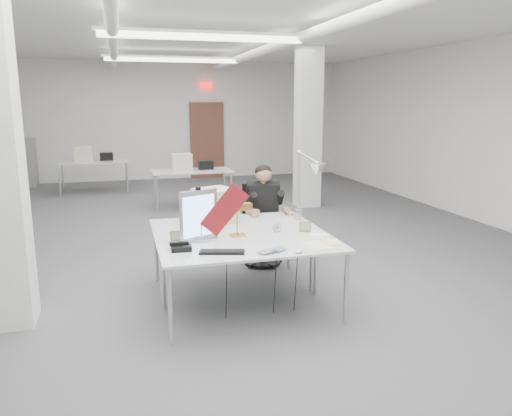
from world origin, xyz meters
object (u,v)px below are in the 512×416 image
(desk_main, at_px, (252,246))
(monitor, at_px, (199,215))
(seated_person, at_px, (263,199))
(desk_phone, at_px, (181,248))
(laptop, at_px, (274,252))
(office_chair, at_px, (262,223))
(bankers_lamp, at_px, (237,222))
(beige_monitor, at_px, (215,206))
(architect_lamp, at_px, (306,184))

(desk_main, distance_m, monitor, 0.62)
(seated_person, bearing_deg, desk_phone, -119.45)
(laptop, height_order, desk_phone, desk_phone)
(desk_main, distance_m, desk_phone, 0.68)
(office_chair, height_order, laptop, office_chair)
(desk_main, xyz_separation_m, desk_phone, (-0.68, 0.01, 0.04))
(monitor, bearing_deg, bankers_lamp, -13.95)
(seated_person, bearing_deg, beige_monitor, -135.40)
(office_chair, xyz_separation_m, bankers_lamp, (-0.62, -1.21, 0.34))
(desk_main, relative_size, beige_monitor, 4.35)
(monitor, height_order, bankers_lamp, monitor)
(desk_main, relative_size, architect_lamp, 1.90)
(desk_main, distance_m, bankers_lamp, 0.41)
(architect_lamp, bearing_deg, beige_monitor, 162.97)
(laptop, relative_size, desk_phone, 1.51)
(laptop, distance_m, desk_phone, 0.88)
(seated_person, distance_m, architect_lamp, 0.98)
(architect_lamp, bearing_deg, monitor, -160.66)
(seated_person, distance_m, monitor, 1.60)
(monitor, bearing_deg, desk_main, -56.03)
(bankers_lamp, relative_size, beige_monitor, 0.73)
(office_chair, xyz_separation_m, architect_lamp, (0.24, -0.94, 0.66))
(bankers_lamp, bearing_deg, desk_phone, -159.03)
(desk_phone, bearing_deg, seated_person, 53.12)
(desk_phone, bearing_deg, architect_lamp, 25.39)
(beige_monitor, bearing_deg, desk_main, -104.02)
(desk_main, distance_m, office_chair, 1.68)
(office_chair, relative_size, laptop, 3.97)
(bankers_lamp, xyz_separation_m, desk_phone, (-0.63, -0.36, -0.13))
(laptop, bearing_deg, office_chair, 55.88)
(bankers_lamp, relative_size, desk_phone, 1.60)
(seated_person, relative_size, architect_lamp, 0.94)
(office_chair, distance_m, architect_lamp, 1.17)
(bankers_lamp, xyz_separation_m, architect_lamp, (0.86, 0.27, 0.32))
(desk_main, height_order, bankers_lamp, bankers_lamp)
(office_chair, height_order, monitor, monitor)
(laptop, height_order, bankers_lamp, bankers_lamp)
(desk_main, height_order, seated_person, seated_person)
(beige_monitor, relative_size, architect_lamp, 0.44)
(beige_monitor, bearing_deg, laptop, -100.47)
(seated_person, height_order, monitor, seated_person)
(monitor, bearing_deg, laptop, -68.56)
(office_chair, relative_size, bankers_lamp, 3.74)
(office_chair, distance_m, monitor, 1.70)
(monitor, height_order, architect_lamp, architect_lamp)
(monitor, distance_m, architect_lamp, 1.33)
(office_chair, relative_size, desk_phone, 5.98)
(office_chair, height_order, beige_monitor, beige_monitor)
(monitor, relative_size, laptop, 1.81)
(office_chair, relative_size, beige_monitor, 2.73)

